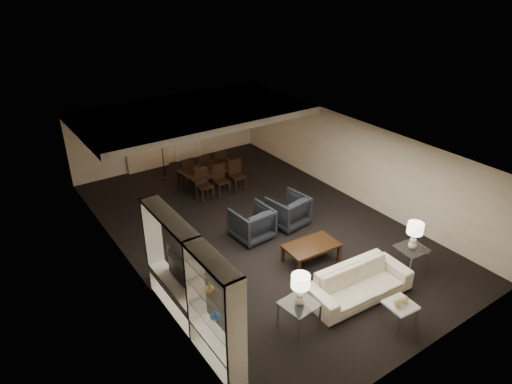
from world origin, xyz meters
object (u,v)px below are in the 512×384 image
object	(u,v)px
television	(176,271)
chair_nm	(222,181)
armchair_left	(252,223)
armchair_right	(288,211)
dining_table	(211,178)
chair_fr	(217,163)
table_lamp_right	(414,236)
vase_blue	(215,315)
pendant_light	(202,126)
coffee_table	(311,253)
sofa	(359,283)
chair_nl	(205,185)
chair_nr	(238,176)
side_table_left	(299,315)
floor_speaker	(156,260)
chair_fl	(185,171)
vase_amber	(209,288)
side_table_right	(410,259)
marble_table	(399,315)
floor_lamp	(162,153)
table_lamp_left	(300,290)

from	to	relation	value
television	chair_nm	world-z (taller)	television
armchair_left	armchair_right	size ratio (longest dim) A/B	1.00
dining_table	chair_fr	xyz separation A→B (m)	(0.60, 0.65, 0.16)
armchair_left	table_lamp_right	world-z (taller)	table_lamp_right
vase_blue	armchair_left	bearing A→B (deg)	47.38
pendant_light	armchair_left	xyz separation A→B (m)	(-0.69, -3.87, -1.47)
coffee_table	sofa	bearing A→B (deg)	-90.00
chair_nl	chair_nr	bearing A→B (deg)	-0.34
sofa	vase_blue	bearing A→B (deg)	-178.60
side_table_left	table_lamp_right	xyz separation A→B (m)	(3.40, 0.00, 0.65)
table_lamp_right	television	xyz separation A→B (m)	(-5.19, 1.75, 0.13)
chair_nl	pendant_light	bearing A→B (deg)	61.68
floor_speaker	chair_nm	bearing A→B (deg)	52.16
sofa	chair_fl	world-z (taller)	chair_fl
vase_amber	dining_table	distance (m)	7.33
armchair_left	chair_fl	distance (m)	3.91
side_table_right	marble_table	size ratio (longest dim) A/B	1.20
vase_blue	chair_fr	bearing A→B (deg)	59.71
armchair_right	marble_table	world-z (taller)	armchair_right
armchair_right	side_table_right	world-z (taller)	armchair_right
floor_lamp	floor_speaker	bearing A→B (deg)	-115.91
side_table_left	floor_speaker	bearing A→B (deg)	119.53
sofa	chair_fr	size ratio (longest dim) A/B	2.43
chair_nl	vase_amber	bearing A→B (deg)	-117.89
dining_table	floor_lamp	size ratio (longest dim) A/B	1.02
side_table_left	vase_amber	distance (m)	2.28
vase_amber	chair_fl	distance (m)	7.61
armchair_left	vase_amber	distance (m)	4.37
television	side_table_left	bearing A→B (deg)	-134.30
floor_speaker	chair_nr	bearing A→B (deg)	47.69
armchair_right	television	size ratio (longest dim) A/B	0.84
armchair_right	floor_lamp	xyz separation A→B (m)	(-1.56, 4.76, 0.49)
dining_table	chair_fr	distance (m)	0.90
chair_nm	floor_lamp	distance (m)	2.41
coffee_table	television	xyz separation A→B (m)	(-3.49, 0.15, 0.85)
vase_amber	sofa	bearing A→B (deg)	-4.49
table_lamp_left	chair_nr	xyz separation A→B (m)	(2.32, 5.91, -0.46)
chair_nl	chair_nm	distance (m)	0.60
side_table_left	floor_lamp	size ratio (longest dim) A/B	0.35
chair_fr	television	bearing A→B (deg)	46.57
armchair_right	table_lamp_right	xyz separation A→B (m)	(1.10, -3.30, 0.51)
side_table_right	floor_lamp	bearing A→B (deg)	108.27
armchair_left	floor_speaker	world-z (taller)	floor_speaker
armchair_right	floor_speaker	xyz separation A→B (m)	(-4.01, -0.28, 0.13)
table_lamp_right	television	world-z (taller)	television
sofa	floor_lamp	xyz separation A→B (m)	(-0.96, 8.06, 0.58)
vase_amber	chair_nl	distance (m)	6.45
chair_nm	chair_nl	bearing A→B (deg)	-178.17
television	vase_amber	distance (m)	1.58
table_lamp_right	dining_table	size ratio (longest dim) A/B	0.36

